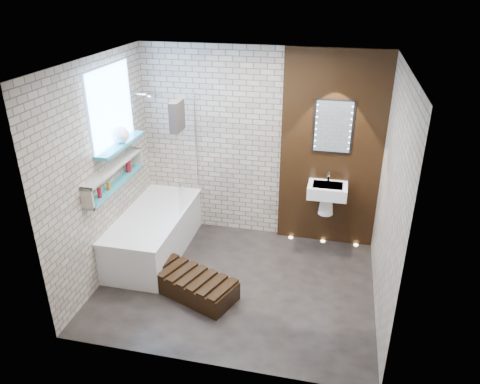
% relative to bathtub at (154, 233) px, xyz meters
% --- Properties ---
extents(ground, '(3.20, 3.20, 0.00)m').
position_rel_bathtub_xyz_m(ground, '(1.22, -0.45, -0.29)').
color(ground, black).
rests_on(ground, ground).
extents(room_shell, '(3.24, 3.20, 2.60)m').
position_rel_bathtub_xyz_m(room_shell, '(1.22, -0.45, 1.01)').
color(room_shell, gray).
rests_on(room_shell, ground).
extents(walnut_panel, '(1.30, 0.06, 2.60)m').
position_rel_bathtub_xyz_m(walnut_panel, '(2.17, 0.82, 1.01)').
color(walnut_panel, black).
rests_on(walnut_panel, ground).
extents(clerestory_window, '(0.18, 1.00, 0.94)m').
position_rel_bathtub_xyz_m(clerestory_window, '(-0.34, -0.10, 1.61)').
color(clerestory_window, '#7FADE0').
rests_on(clerestory_window, room_shell).
extents(display_niche, '(0.14, 1.30, 0.26)m').
position_rel_bathtub_xyz_m(display_niche, '(-0.31, -0.30, 0.91)').
color(display_niche, teal).
rests_on(display_niche, room_shell).
extents(bathtub, '(0.79, 1.74, 0.70)m').
position_rel_bathtub_xyz_m(bathtub, '(0.00, 0.00, 0.00)').
color(bathtub, white).
rests_on(bathtub, ground).
extents(bath_screen, '(0.01, 0.78, 1.40)m').
position_rel_bathtub_xyz_m(bath_screen, '(0.35, 0.44, 0.99)').
color(bath_screen, white).
rests_on(bath_screen, bathtub).
extents(towel, '(0.11, 0.28, 0.36)m').
position_rel_bathtub_xyz_m(towel, '(0.35, 0.15, 1.56)').
color(towel, '#292421').
rests_on(towel, bath_screen).
extents(shower_head, '(0.18, 0.18, 0.02)m').
position_rel_bathtub_xyz_m(shower_head, '(-0.08, 0.50, 1.71)').
color(shower_head, silver).
rests_on(shower_head, room_shell).
extents(washbasin, '(0.50, 0.36, 0.58)m').
position_rel_bathtub_xyz_m(washbasin, '(2.17, 0.62, 0.50)').
color(washbasin, white).
rests_on(washbasin, walnut_panel).
extents(led_mirror, '(0.50, 0.02, 0.70)m').
position_rel_bathtub_xyz_m(led_mirror, '(2.17, 0.78, 1.36)').
color(led_mirror, black).
rests_on(led_mirror, walnut_panel).
extents(walnut_step, '(1.12, 0.80, 0.23)m').
position_rel_bathtub_xyz_m(walnut_step, '(0.76, -0.75, -0.18)').
color(walnut_step, black).
rests_on(walnut_step, ground).
extents(niche_bottles, '(0.07, 0.81, 0.17)m').
position_rel_bathtub_xyz_m(niche_bottles, '(-0.31, -0.19, 0.88)').
color(niche_bottles, maroon).
rests_on(niche_bottles, display_niche).
extents(sill_vases, '(0.20, 0.20, 0.20)m').
position_rel_bathtub_xyz_m(sill_vases, '(-0.28, -0.10, 1.36)').
color(sill_vases, white).
rests_on(sill_vases, clerestory_window).
extents(floor_uplights, '(0.96, 0.06, 0.01)m').
position_rel_bathtub_xyz_m(floor_uplights, '(2.17, 0.75, -0.29)').
color(floor_uplights, '#FFD899').
rests_on(floor_uplights, ground).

